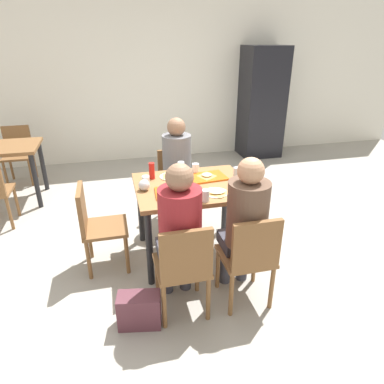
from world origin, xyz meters
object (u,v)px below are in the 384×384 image
at_px(chair_far_side, 176,180).
at_px(tray_red_near, 176,192).
at_px(plastic_cup_c, 146,181).
at_px(drink_fridge, 262,103).
at_px(plastic_cup_a, 181,167).
at_px(foil_bundle, 144,185).
at_px(pizza_slice_d, 217,192).
at_px(plastic_cup_b, 205,196).
at_px(background_chair_far, 18,150).
at_px(handbag, 139,310).
at_px(tray_red_far, 207,177).
at_px(main_table, 192,195).
at_px(condiment_bottle, 152,171).
at_px(paper_plate_near_edge, 216,193).
at_px(pizza_slice_c, 170,174).
at_px(plastic_cup_d, 196,168).
at_px(chair_left_end, 95,222).
at_px(background_table, 3,156).
at_px(paper_plate_center, 171,177).
at_px(soda_can, 237,174).
at_px(pizza_slice_a, 177,191).
at_px(chair_near_left, 184,265).
at_px(person_in_brown_jacket, 245,219).
at_px(person_in_red, 179,227).
at_px(pizza_slice_b, 207,175).
at_px(chair_near_right, 250,255).
at_px(person_far_side, 178,164).

xyz_separation_m(chair_far_side, tray_red_near, (-0.18, -0.96, 0.29)).
xyz_separation_m(plastic_cup_c, drink_fridge, (2.40, 2.79, 0.14)).
bearing_deg(plastic_cup_a, foil_bundle, -137.53).
xyz_separation_m(plastic_cup_a, foil_bundle, (-0.42, -0.38, 0.00)).
distance_m(pizza_slice_d, plastic_cup_b, 0.18).
relative_size(pizza_slice_d, drink_fridge, 0.11).
bearing_deg(background_chair_far, handbag, -66.52).
bearing_deg(tray_red_far, plastic_cup_a, 131.79).
xyz_separation_m(main_table, condiment_bottle, (-0.34, 0.24, 0.19)).
bearing_deg(drink_fridge, plastic_cup_c, -130.78).
bearing_deg(plastic_cup_a, chair_far_side, 86.65).
distance_m(tray_red_near, paper_plate_near_edge, 0.35).
xyz_separation_m(main_table, pizza_slice_c, (-0.16, 0.26, 0.12)).
relative_size(pizza_slice_d, plastic_cup_b, 2.10).
bearing_deg(plastic_cup_d, chair_far_side, 101.13).
bearing_deg(paper_plate_near_edge, chair_left_end, 167.58).
xyz_separation_m(handbag, background_table, (-1.45, 2.60, 0.49)).
relative_size(paper_plate_center, foil_bundle, 2.20).
bearing_deg(soda_can, paper_plate_center, 160.52).
bearing_deg(condiment_bottle, pizza_slice_d, -44.02).
height_order(pizza_slice_a, plastic_cup_a, plastic_cup_a).
relative_size(pizza_slice_c, handbag, 0.72).
height_order(tray_red_near, background_table, tray_red_near).
bearing_deg(background_table, condiment_bottle, -41.78).
bearing_deg(plastic_cup_d, chair_near_left, -108.65).
height_order(person_in_brown_jacket, pizza_slice_d, person_in_brown_jacket).
distance_m(person_in_red, drink_fridge, 4.18).
height_order(tray_red_far, pizza_slice_b, pizza_slice_b).
bearing_deg(chair_near_right, background_chair_far, 125.00).
distance_m(plastic_cup_c, background_chair_far, 2.96).
distance_m(paper_plate_center, handbag, 1.32).
relative_size(tray_red_near, pizza_slice_a, 1.42).
height_order(chair_far_side, background_table, chair_far_side).
bearing_deg(paper_plate_center, chair_left_end, -162.64).
xyz_separation_m(soda_can, foil_bundle, (-0.89, -0.04, -0.01)).
distance_m(pizza_slice_d, foil_bundle, 0.66).
xyz_separation_m(pizza_slice_c, plastic_cup_c, (-0.26, -0.20, 0.03)).
distance_m(person_far_side, pizza_slice_c, 0.44).
relative_size(person_far_side, pizza_slice_a, 4.91).
height_order(chair_near_right, background_chair_far, same).
xyz_separation_m(chair_near_left, tray_red_far, (0.45, 0.94, 0.29)).
bearing_deg(background_table, paper_plate_center, -38.91).
relative_size(tray_red_near, condiment_bottle, 2.25).
bearing_deg(person_in_red, chair_near_left, -90.00).
distance_m(pizza_slice_d, plastic_cup_c, 0.67).
distance_m(handbag, background_table, 3.01).
distance_m(main_table, condiment_bottle, 0.45).
distance_m(chair_near_left, paper_plate_near_edge, 0.77).
bearing_deg(chair_left_end, chair_near_right, -34.70).
bearing_deg(main_table, background_chair_far, 129.43).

